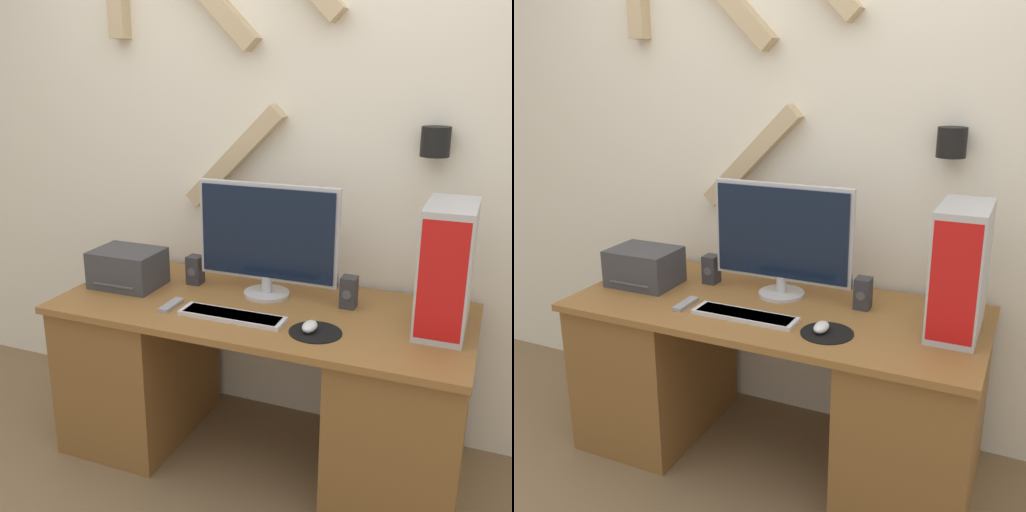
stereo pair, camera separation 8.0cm
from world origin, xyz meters
TOP-DOWN VIEW (x-y plane):
  - ground_plane at (0.00, 0.00)m, footprint 12.00×12.00m
  - wall_back at (-0.01, 0.83)m, footprint 6.40×0.17m
  - desk at (0.00, 0.39)m, footprint 1.78×0.78m
  - monitor at (-0.02, 0.52)m, footprint 0.65×0.21m
  - keyboard at (-0.06, 0.22)m, footprint 0.45×0.12m
  - mousepad at (0.30, 0.21)m, footprint 0.21×0.21m
  - mouse at (0.28, 0.21)m, footprint 0.06×0.09m
  - computer_tower at (0.74, 0.44)m, footprint 0.18×0.36m
  - printer at (-0.67, 0.39)m, footprint 0.31×0.25m
  - speaker_left at (-0.39, 0.53)m, footprint 0.07×0.08m
  - speaker_right at (0.35, 0.52)m, footprint 0.07×0.08m
  - remote_control at (-0.35, 0.23)m, footprint 0.04×0.15m

SIDE VIEW (x-z plane):
  - ground_plane at x=0.00m, z-range 0.00..0.00m
  - desk at x=0.00m, z-range 0.01..0.76m
  - mousepad at x=0.30m, z-range 0.74..0.75m
  - remote_control at x=-0.35m, z-range 0.74..0.76m
  - keyboard at x=-0.06m, z-range 0.75..0.76m
  - mouse at x=0.28m, z-range 0.75..0.79m
  - speaker_left at x=-0.39m, z-range 0.74..0.88m
  - speaker_right at x=0.35m, z-range 0.74..0.88m
  - printer at x=-0.67m, z-range 0.74..0.92m
  - computer_tower at x=0.74m, z-range 0.74..1.25m
  - monitor at x=-0.02m, z-range 0.76..1.27m
  - wall_back at x=-0.01m, z-range -0.03..2.77m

